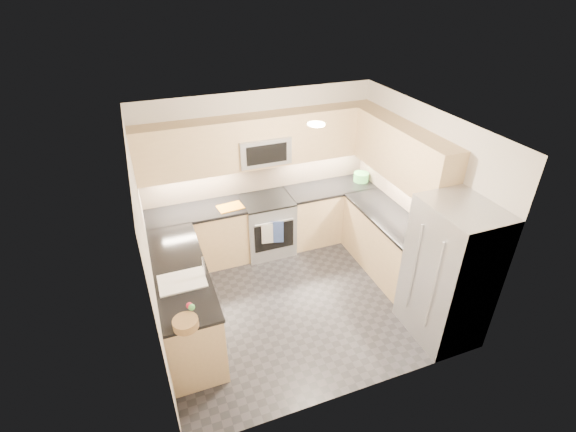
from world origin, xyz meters
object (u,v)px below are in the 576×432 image
object	(u,v)px
gas_range	(267,226)
cutting_board	(230,207)
utensil_bowl	(361,177)
refrigerator	(449,273)
microwave	(262,149)
fruit_basket	(186,323)

from	to	relation	value
gas_range	cutting_board	bearing A→B (deg)	-173.61
gas_range	utensil_bowl	xyz separation A→B (m)	(1.65, 0.04, 0.56)
refrigerator	cutting_board	xyz separation A→B (m)	(-2.03, 2.36, 0.05)
gas_range	cutting_board	distance (m)	0.76
cutting_board	refrigerator	bearing A→B (deg)	-49.26
microwave	utensil_bowl	xyz separation A→B (m)	(1.65, -0.09, -0.69)
microwave	refrigerator	world-z (taller)	microwave
microwave	utensil_bowl	bearing A→B (deg)	-3.09
microwave	fruit_basket	distance (m)	2.92
refrigerator	cutting_board	world-z (taller)	refrigerator
utensil_bowl	fruit_basket	size ratio (longest dim) A/B	0.98
utensil_bowl	cutting_board	distance (m)	2.24
gas_range	fruit_basket	distance (m)	2.77
gas_range	refrigerator	bearing A→B (deg)	-59.12
microwave	gas_range	bearing A→B (deg)	-90.00
gas_range	microwave	world-z (taller)	microwave
utensil_bowl	cutting_board	world-z (taller)	utensil_bowl
utensil_bowl	microwave	bearing A→B (deg)	176.91
gas_range	refrigerator	size ratio (longest dim) A/B	0.51
refrigerator	utensil_bowl	xyz separation A→B (m)	(0.20, 2.46, 0.11)
microwave	cutting_board	distance (m)	0.97
microwave	utensil_bowl	world-z (taller)	microwave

